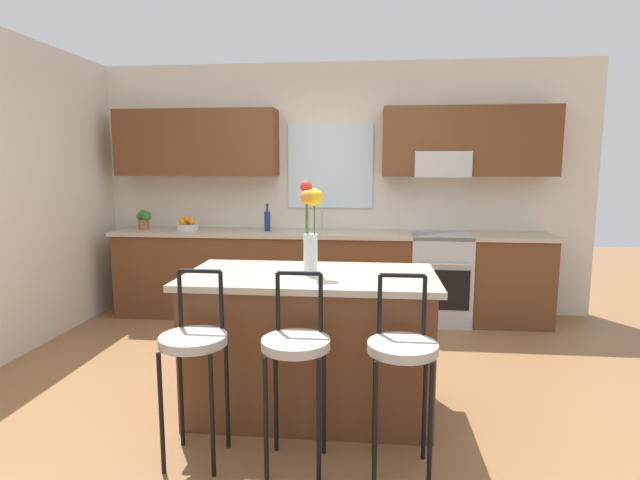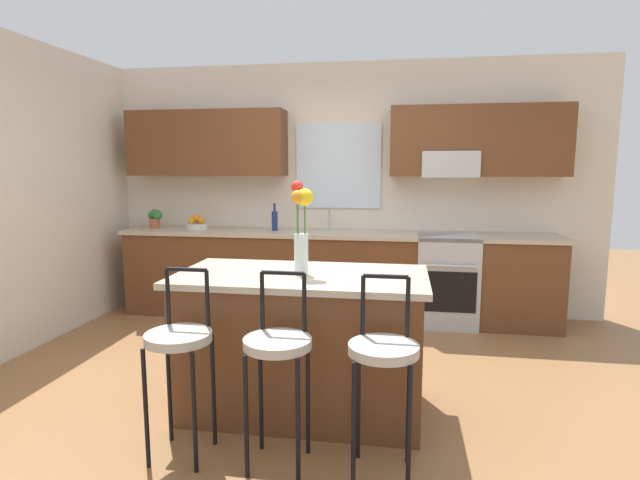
% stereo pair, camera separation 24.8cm
% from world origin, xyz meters
% --- Properties ---
extents(ground_plane, '(14.00, 14.00, 0.00)m').
position_xyz_m(ground_plane, '(0.00, 0.00, 0.00)').
color(ground_plane, olive).
extents(wall_left, '(0.12, 4.60, 2.70)m').
position_xyz_m(wall_left, '(-2.56, 0.30, 1.35)').
color(wall_left, beige).
rests_on(wall_left, ground).
extents(back_wall_assembly, '(5.60, 0.50, 2.70)m').
position_xyz_m(back_wall_assembly, '(0.02, 1.98, 1.51)').
color(back_wall_assembly, beige).
rests_on(back_wall_assembly, ground).
extents(counter_run, '(4.56, 0.64, 0.92)m').
position_xyz_m(counter_run, '(-0.00, 1.70, 0.47)').
color(counter_run, brown).
rests_on(counter_run, ground).
extents(sink_faucet, '(0.02, 0.13, 0.23)m').
position_xyz_m(sink_faucet, '(-0.08, 1.84, 1.06)').
color(sink_faucet, '#B7BABC').
rests_on(sink_faucet, counter_run).
extents(oven_range, '(0.60, 0.64, 0.92)m').
position_xyz_m(oven_range, '(1.16, 1.68, 0.46)').
color(oven_range, '#B7BABC').
rests_on(oven_range, ground).
extents(kitchen_island, '(1.60, 0.84, 0.92)m').
position_xyz_m(kitchen_island, '(0.07, -0.39, 0.46)').
color(kitchen_island, brown).
rests_on(kitchen_island, ground).
extents(bar_stool_near, '(0.36, 0.36, 1.04)m').
position_xyz_m(bar_stool_near, '(-0.48, -1.02, 0.64)').
color(bar_stool_near, black).
rests_on(bar_stool_near, ground).
extents(bar_stool_middle, '(0.36, 0.36, 1.04)m').
position_xyz_m(bar_stool_middle, '(0.07, -1.02, 0.64)').
color(bar_stool_middle, black).
rests_on(bar_stool_middle, ground).
extents(bar_stool_far, '(0.36, 0.36, 1.04)m').
position_xyz_m(bar_stool_far, '(0.62, -1.02, 0.64)').
color(bar_stool_far, black).
rests_on(bar_stool_far, ground).
extents(flower_vase, '(0.15, 0.14, 0.59)m').
position_xyz_m(flower_vase, '(0.08, -0.42, 1.24)').
color(flower_vase, silver).
rests_on(flower_vase, kitchen_island).
extents(fruit_bowl_oranges, '(0.24, 0.24, 0.16)m').
position_xyz_m(fruit_bowl_oranges, '(-1.53, 1.70, 0.97)').
color(fruit_bowl_oranges, silver).
rests_on(fruit_bowl_oranges, counter_run).
extents(bottle_olive_oil, '(0.06, 0.06, 0.29)m').
position_xyz_m(bottle_olive_oil, '(-0.64, 1.70, 1.03)').
color(bottle_olive_oil, navy).
rests_on(bottle_olive_oil, counter_run).
extents(potted_plant_small, '(0.17, 0.12, 0.21)m').
position_xyz_m(potted_plant_small, '(-2.01, 1.70, 1.04)').
color(potted_plant_small, '#9E5B3D').
rests_on(potted_plant_small, counter_run).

